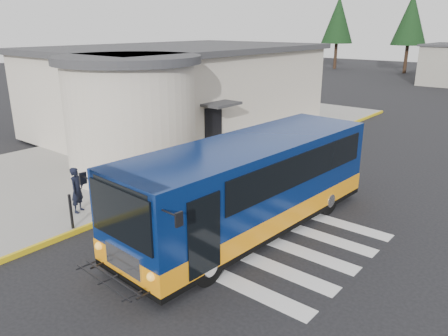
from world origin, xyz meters
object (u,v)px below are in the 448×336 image
Objects in this scene: pedestrian_b at (120,162)px; pedestrian_a at (77,190)px; transit_bus at (250,189)px; bollard at (71,212)px.

pedestrian_a is at bearing 16.53° from pedestrian_b.
pedestrian_b is at bearing -176.41° from transit_bus.
transit_bus reaches higher than pedestrian_a.
transit_bus is 6.27m from pedestrian_b.
pedestrian_a is 0.93× the size of pedestrian_b.
transit_bus is 5.47m from bollard.
bollard is (0.96, -0.85, -0.22)m from pedestrian_a.
bollard is at bearing -135.05° from transit_bus.
pedestrian_a is at bearing 138.36° from bollard.
transit_bus is at bearing 41.96° from bollard.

